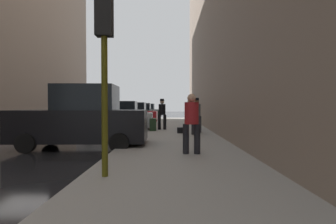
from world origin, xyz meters
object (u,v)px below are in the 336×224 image
Objects in this scene: parked_red_hatchback at (131,114)px; parked_dark_green_sedan at (139,113)px; fire_hydrant at (151,121)px; rolling_suitcase at (153,124)px; parked_silver_sedan at (118,117)px; pedestrian_in_tan_coat at (190,115)px; duffel_bag at (180,130)px; pedestrian_in_red_jacket at (192,120)px; traffic_light at (104,41)px; parked_black_suv at (83,119)px; pedestrian_with_fedora at (162,112)px; pedestrian_with_beanie at (197,113)px; parked_gray_coupe at (145,111)px.

parked_red_hatchback and parked_dark_green_sedan have the same top height.
rolling_suitcase reaches higher than fire_hydrant.
parked_silver_sedan is 5.51m from parked_red_hatchback.
pedestrian_in_tan_coat reaches higher than duffel_bag.
rolling_suitcase is at bearing 102.73° from pedestrian_in_red_jacket.
fire_hydrant is 12.55m from traffic_light.
pedestrian_with_fedora is at bearing 65.68° from parked_black_suv.
parked_black_suv is 2.72× the size of pedestrian_in_tan_coat.
pedestrian_in_tan_coat is (1.41, -2.69, -0.03)m from pedestrian_with_fedora.
parked_silver_sedan reaches higher than fire_hydrant.
pedestrian_in_tan_coat reaches higher than parked_red_hatchback.
pedestrian_in_tan_coat is (-0.41, -0.97, -0.03)m from pedestrian_with_beanie.
pedestrian_with_beanie is (2.66, -4.00, 0.64)m from fire_hydrant.
pedestrian_in_tan_coat is at bearing -64.58° from parked_red_hatchback.
duffel_bag is at bearing 119.66° from pedestrian_in_tan_coat.
parked_silver_sedan is at bearing 100.11° from traffic_light.
traffic_light is 10.23m from pedestrian_with_fedora.
duffel_bag is at bearing 47.11° from parked_black_suv.
traffic_light is 2.03× the size of pedestrian_with_fedora.
fire_hydrant is 1.60× the size of duffel_bag.
parked_black_suv is 1.11× the size of parked_red_hatchback.
pedestrian_with_beanie is 5.99m from pedestrian_in_red_jacket.
duffel_bag is at bearing 77.69° from traffic_light.
rolling_suitcase is at bearing 88.19° from traffic_light.
parked_dark_green_sedan is at bearing 100.25° from rolling_suitcase.
parked_gray_coupe is 18.34m from rolling_suitcase.
duffel_bag is at bearing -40.07° from rolling_suitcase.
parked_red_hatchback is 4.04× the size of rolling_suitcase.
fire_hydrant is at bearing 114.37° from pedestrian_in_tan_coat.
parked_dark_green_sedan is at bearing 101.18° from pedestrian_in_red_jacket.
pedestrian_in_tan_coat reaches higher than parked_dark_green_sedan.
pedestrian_with_beanie is at bearing 82.94° from pedestrian_in_red_jacket.
pedestrian_in_red_jacket is at bearing 51.97° from traffic_light.
rolling_suitcase is 1.94m from duffel_bag.
parked_silver_sedan is 4.92m from pedestrian_with_beanie.
pedestrian_in_red_jacket is 7.18m from rolling_suitcase.
parked_dark_green_sedan is 2.46× the size of pedestrian_in_tan_coat.
fire_hydrant is at bearing 47.25° from parked_silver_sedan.
pedestrian_in_red_jacket is (1.92, -9.95, 0.61)m from fire_hydrant.
parked_red_hatchback is 9.44m from pedestrian_in_tan_coat.
parked_black_suv is 2.62× the size of pedestrian_with_beanie.
pedestrian_with_beanie is at bearing 14.58° from duffel_bag.
parked_dark_green_sedan is at bearing 90.00° from parked_silver_sedan.
rolling_suitcase is at bearing 156.09° from pedestrian_with_beanie.
traffic_light reaches higher than duffel_bag.
parked_silver_sedan is at bearing 154.52° from rolling_suitcase.
parked_gray_coupe is 2.47× the size of pedestrian_in_red_jacket.
parked_black_suv reaches higher than pedestrian_in_tan_coat.
parked_silver_sedan is (0.00, 6.17, -0.18)m from parked_black_suv.
pedestrian_with_beanie is at bearing -24.67° from parked_silver_sedan.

